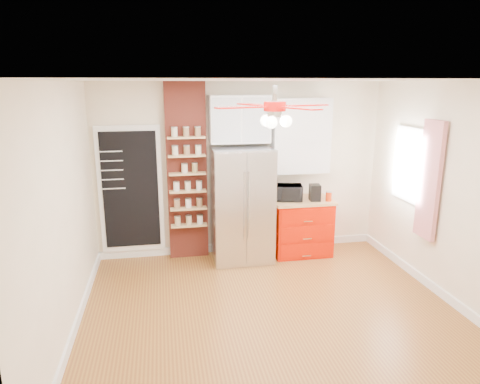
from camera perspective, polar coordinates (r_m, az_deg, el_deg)
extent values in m
plane|color=brown|center=(5.38, 4.12, -15.51)|extent=(4.50, 4.50, 0.00)
plane|color=white|center=(4.66, 4.73, 14.63)|extent=(4.50, 4.50, 0.00)
cube|color=#F7E7C7|center=(6.75, 0.08, 3.04)|extent=(4.50, 0.02, 2.70)
cube|color=#F7E7C7|center=(3.08, 14.10, -11.56)|extent=(4.50, 0.02, 2.70)
cube|color=#F7E7C7|center=(4.81, -22.53, -2.75)|extent=(0.02, 4.00, 2.70)
cube|color=#F7E7C7|center=(5.83, 26.31, -0.28)|extent=(0.02, 4.00, 2.70)
cube|color=white|center=(6.68, -14.36, 0.28)|extent=(0.95, 0.04, 1.95)
cube|color=black|center=(6.66, -14.37, 0.22)|extent=(0.82, 0.02, 1.78)
cube|color=#943727|center=(6.57, -7.11, 2.62)|extent=(0.60, 0.16, 2.70)
cube|color=silver|center=(6.50, 0.24, -1.72)|extent=(0.90, 0.70, 1.75)
cube|color=white|center=(6.46, -0.07, 9.70)|extent=(0.90, 0.35, 0.70)
cube|color=red|center=(6.92, 8.11, -4.73)|extent=(0.90, 0.60, 0.86)
cube|color=tan|center=(6.78, 8.24, -1.13)|extent=(0.94, 0.64, 0.04)
cube|color=white|center=(6.75, 8.09, 7.42)|extent=(0.90, 0.30, 1.15)
cube|color=white|center=(6.50, 21.71, 3.38)|extent=(0.04, 0.75, 1.05)
cube|color=red|center=(6.05, 23.94, 1.43)|extent=(0.06, 0.40, 1.55)
cylinder|color=silver|center=(4.67, 4.69, 12.79)|extent=(0.05, 0.05, 0.20)
cylinder|color=#B50F0B|center=(4.67, 4.66, 11.32)|extent=(0.24, 0.24, 0.10)
sphere|color=white|center=(4.68, 4.62, 9.36)|extent=(0.13, 0.13, 0.13)
imported|color=black|center=(6.67, 6.37, -0.08)|extent=(0.49, 0.38, 0.24)
cube|color=black|center=(6.72, 9.94, -0.07)|extent=(0.18, 0.22, 0.25)
cylinder|color=#BC2E0A|center=(6.73, 11.73, -0.61)|extent=(0.12, 0.12, 0.14)
cylinder|color=red|center=(6.89, 10.38, -0.14)|extent=(0.10, 0.10, 0.16)
cylinder|color=beige|center=(6.40, -7.41, 3.11)|extent=(0.12, 0.12, 0.13)
cylinder|color=#96824C|center=(6.43, -6.06, 3.20)|extent=(0.10, 0.10, 0.13)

